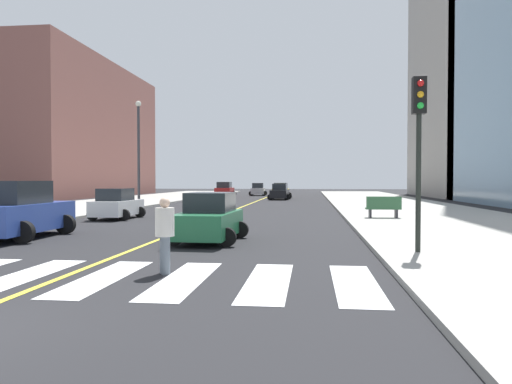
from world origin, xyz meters
The scene contains 17 objects.
sidewalk_kerb_east centered at (12.20, 20.00, 0.07)m, with size 10.00×120.00×0.15m, color #9E9B93.
sidewalk_kerb_west centered at (-12.20, 20.00, 0.07)m, with size 10.00×120.00×0.15m, color #9E9B93.
crosswalk_paint centered at (0.00, 4.00, 0.01)m, with size 13.50×4.00×0.01m.
lane_divider_paint centered at (0.00, 40.00, 0.01)m, with size 0.16×80.00×0.01m, color yellow.
parking_garage_concrete centered at (29.11, 57.79, 15.43)m, with size 18.00×24.00×30.85m, color #9E9B93.
low_rise_brick_west centered at (-28.11, 54.98, 8.73)m, with size 16.00×32.00×17.46m, color #8B544B.
car_white_nearest centered at (-5.16, 19.24, 0.78)m, with size 2.36×3.77×1.68m.
car_green_second centered at (1.91, 10.30, 0.79)m, with size 2.45×3.85×1.69m.
car_black_third centered at (2.06, 46.19, 0.81)m, with size 2.54×3.97×1.74m.
car_red_fourth centered at (-5.46, 54.02, 0.89)m, with size 2.71×4.29×1.90m.
car_silver_fifth centered at (-1.80, 59.67, 0.81)m, with size 2.54×3.95×1.73m.
car_yellow_sixth centered at (1.84, 51.35, 0.84)m, with size 2.56×4.06×1.80m.
car_blue_seventh centered at (-5.28, 10.42, 0.98)m, with size 3.00×4.74×2.10m.
traffic_light_near_corner centered at (8.32, 7.61, 3.51)m, with size 0.36×0.41×4.79m.
park_bench centered at (9.18, 19.75, 0.69)m, with size 1.81×0.60×1.12m.
pedestrian_crossing centered at (2.11, 4.56, 0.96)m, with size 0.43×0.43×1.73m.
street_lamp centered at (-7.72, 29.59, 4.85)m, with size 0.44×0.44×8.03m.
Camera 1 is at (5.38, -5.94, 2.12)m, focal length 33.68 mm.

